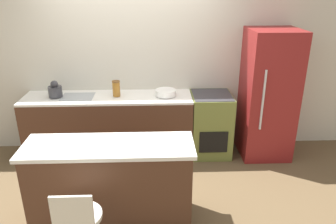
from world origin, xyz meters
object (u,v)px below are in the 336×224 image
object	(u,v)px
oven_range	(210,124)
refrigerator	(268,95)
mixing_bowl	(166,93)
kettle	(55,90)

from	to	relation	value
oven_range	refrigerator	bearing A→B (deg)	-2.77
oven_range	mixing_bowl	xyz separation A→B (m)	(-0.66, -0.00, 0.50)
kettle	refrigerator	bearing A→B (deg)	-0.70
mixing_bowl	refrigerator	bearing A→B (deg)	-1.45
oven_range	mixing_bowl	size ratio (longest dim) A/B	3.14
refrigerator	mixing_bowl	xyz separation A→B (m)	(-1.45, 0.04, 0.04)
refrigerator	mixing_bowl	size ratio (longest dim) A/B	6.27
oven_range	mixing_bowl	bearing A→B (deg)	-179.86
refrigerator	mixing_bowl	bearing A→B (deg)	178.55
oven_range	kettle	world-z (taller)	kettle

